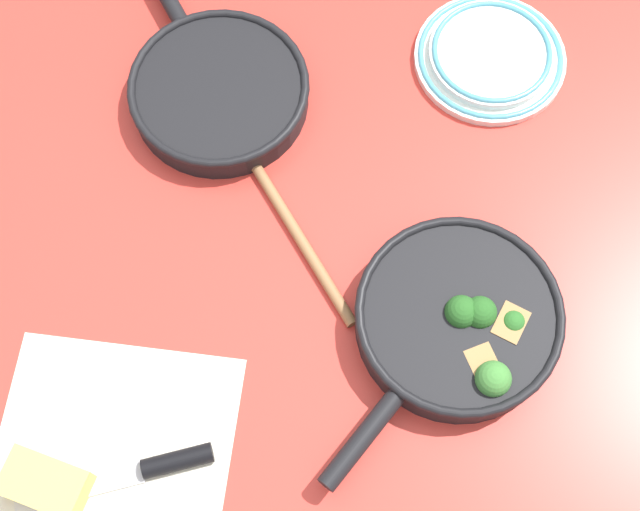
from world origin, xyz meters
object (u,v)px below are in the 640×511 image
object	(u,v)px
skillet_eggs	(219,90)
wooden_spoon	(262,176)
grater_knife	(144,470)
cheese_block	(46,484)
skillet_broccoli	(458,322)
dinner_plate_stack	(491,56)

from	to	relation	value
skillet_eggs	wooden_spoon	world-z (taller)	skillet_eggs
grater_knife	skillet_eggs	bearing A→B (deg)	-111.95
skillet_eggs	cheese_block	xyz separation A→B (m)	(-0.15, -0.54, -0.00)
cheese_block	skillet_broccoli	bearing A→B (deg)	24.62
skillet_broccoli	grater_knife	world-z (taller)	skillet_broccoli
grater_knife	cheese_block	bearing A→B (deg)	-4.93
skillet_broccoli	grater_knife	bearing A→B (deg)	-26.09
cheese_block	dinner_plate_stack	xyz separation A→B (m)	(0.53, 0.63, -0.01)
skillet_eggs	cheese_block	world-z (taller)	same
skillet_eggs	cheese_block	bearing A→B (deg)	133.87
skillet_eggs	dinner_plate_stack	size ratio (longest dim) A/B	1.58
skillet_broccoli	grater_knife	size ratio (longest dim) A/B	1.48
skillet_broccoli	cheese_block	size ratio (longest dim) A/B	3.19
skillet_eggs	dinner_plate_stack	world-z (taller)	skillet_eggs
wooden_spoon	dinner_plate_stack	xyz separation A→B (m)	(0.31, 0.20, 0.01)
skillet_eggs	dinner_plate_stack	distance (m)	0.39
skillet_eggs	wooden_spoon	size ratio (longest dim) A/B	0.99
cheese_block	grater_knife	bearing A→B (deg)	12.33
skillet_eggs	wooden_spoon	distance (m)	0.14
wooden_spoon	dinner_plate_stack	world-z (taller)	dinner_plate_stack
wooden_spoon	cheese_block	bearing A→B (deg)	119.66
skillet_eggs	skillet_broccoli	bearing A→B (deg)	-164.76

